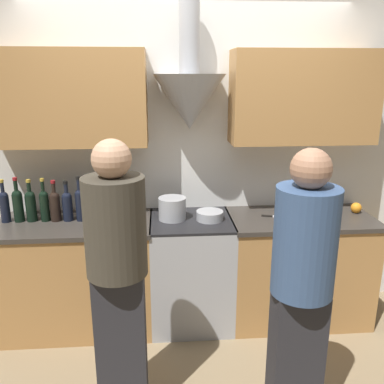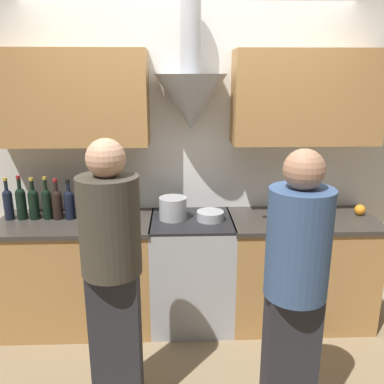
# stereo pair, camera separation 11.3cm
# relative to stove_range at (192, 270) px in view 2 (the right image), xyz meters

# --- Properties ---
(ground_plane) EXTENTS (12.00, 12.00, 0.00)m
(ground_plane) POSITION_rel_stove_range_xyz_m (0.00, -0.35, -0.45)
(ground_plane) COLOR #847051
(wall_back) EXTENTS (8.40, 0.54, 2.60)m
(wall_back) POSITION_rel_stove_range_xyz_m (-0.01, 0.27, 1.02)
(wall_back) COLOR white
(wall_back) RESTS_ON ground_plane
(counter_left) EXTENTS (1.19, 0.62, 0.89)m
(counter_left) POSITION_rel_stove_range_xyz_m (-0.90, -0.00, -0.00)
(counter_left) COLOR #B27F47
(counter_left) RESTS_ON ground_plane
(counter_right) EXTENTS (1.14, 0.62, 0.89)m
(counter_right) POSITION_rel_stove_range_xyz_m (0.88, -0.00, -0.00)
(counter_right) COLOR #B27F47
(counter_right) RESTS_ON ground_plane
(stove_range) EXTENTS (0.64, 0.60, 0.89)m
(stove_range) POSITION_rel_stove_range_xyz_m (0.00, 0.00, 0.00)
(stove_range) COLOR #A8AAAF
(stove_range) RESTS_ON ground_plane
(wine_bottle_0) EXTENTS (0.07, 0.07, 0.33)m
(wine_bottle_0) POSITION_rel_stove_range_xyz_m (-1.41, 0.06, 0.57)
(wine_bottle_0) COLOR black
(wine_bottle_0) RESTS_ON counter_left
(wine_bottle_1) EXTENTS (0.08, 0.08, 0.35)m
(wine_bottle_1) POSITION_rel_stove_range_xyz_m (-1.31, 0.06, 0.58)
(wine_bottle_1) COLOR black
(wine_bottle_1) RESTS_ON counter_left
(wine_bottle_2) EXTENTS (0.08, 0.08, 0.33)m
(wine_bottle_2) POSITION_rel_stove_range_xyz_m (-1.22, 0.06, 0.57)
(wine_bottle_2) COLOR black
(wine_bottle_2) RESTS_ON counter_left
(wine_bottle_3) EXTENTS (0.07, 0.07, 0.34)m
(wine_bottle_3) POSITION_rel_stove_range_xyz_m (-1.12, 0.05, 0.57)
(wine_bottle_3) COLOR black
(wine_bottle_3) RESTS_ON counter_left
(wine_bottle_4) EXTENTS (0.08, 0.08, 0.32)m
(wine_bottle_4) POSITION_rel_stove_range_xyz_m (-1.04, 0.05, 0.57)
(wine_bottle_4) COLOR black
(wine_bottle_4) RESTS_ON counter_left
(wine_bottle_5) EXTENTS (0.08, 0.08, 0.31)m
(wine_bottle_5) POSITION_rel_stove_range_xyz_m (-0.94, 0.05, 0.57)
(wine_bottle_5) COLOR black
(wine_bottle_5) RESTS_ON counter_left
(wine_bottle_6) EXTENTS (0.07, 0.07, 0.35)m
(wine_bottle_6) POSITION_rel_stove_range_xyz_m (-0.85, 0.04, 0.58)
(wine_bottle_6) COLOR black
(wine_bottle_6) RESTS_ON counter_left
(wine_bottle_7) EXTENTS (0.08, 0.08, 0.33)m
(wine_bottle_7) POSITION_rel_stove_range_xyz_m (-0.76, 0.05, 0.58)
(wine_bottle_7) COLOR black
(wine_bottle_7) RESTS_ON counter_left
(wine_bottle_8) EXTENTS (0.08, 0.08, 0.30)m
(wine_bottle_8) POSITION_rel_stove_range_xyz_m (-0.66, 0.07, 0.56)
(wine_bottle_8) COLOR black
(wine_bottle_8) RESTS_ON counter_left
(wine_bottle_9) EXTENTS (0.08, 0.08, 0.33)m
(wine_bottle_9) POSITION_rel_stove_range_xyz_m (-0.57, 0.07, 0.57)
(wine_bottle_9) COLOR black
(wine_bottle_9) RESTS_ON counter_left
(stock_pot) EXTENTS (0.21, 0.21, 0.17)m
(stock_pot) POSITION_rel_stove_range_xyz_m (-0.14, 0.02, 0.53)
(stock_pot) COLOR #A8AAAF
(stock_pot) RESTS_ON stove_range
(mixing_bowl) EXTENTS (0.21, 0.21, 0.07)m
(mixing_bowl) POSITION_rel_stove_range_xyz_m (0.14, -0.02, 0.47)
(mixing_bowl) COLOR #A8AAAF
(mixing_bowl) RESTS_ON stove_range
(orange_fruit) EXTENTS (0.09, 0.09, 0.09)m
(orange_fruit) POSITION_rel_stove_range_xyz_m (1.35, 0.05, 0.48)
(orange_fruit) COLOR orange
(orange_fruit) RESTS_ON counter_right
(saucepan) EXTENTS (0.17, 0.17, 0.09)m
(saucepan) POSITION_rel_stove_range_xyz_m (1.07, 0.13, 0.48)
(saucepan) COLOR #A8AAAF
(saucepan) RESTS_ON counter_right
(chefs_knife) EXTENTS (0.23, 0.09, 0.01)m
(chefs_knife) POSITION_rel_stove_range_xyz_m (0.68, -0.00, 0.44)
(chefs_knife) COLOR silver
(chefs_knife) RESTS_ON counter_right
(person_foreground_left) EXTENTS (0.33, 0.33, 1.66)m
(person_foreground_left) POSITION_rel_stove_range_xyz_m (-0.47, -0.91, 0.47)
(person_foreground_left) COLOR #28282D
(person_foreground_left) RESTS_ON ground_plane
(person_foreground_right) EXTENTS (0.32, 0.32, 1.63)m
(person_foreground_right) POSITION_rel_stove_range_xyz_m (0.49, -1.12, 0.46)
(person_foreground_right) COLOR #28282D
(person_foreground_right) RESTS_ON ground_plane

